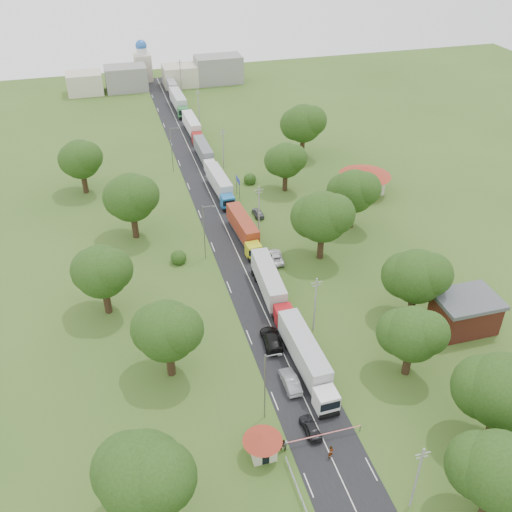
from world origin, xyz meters
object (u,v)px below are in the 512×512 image
object	(u,v)px
info_sign	(238,183)
truck_0	(307,358)
pedestrian_near	(331,452)
car_lane_mid	(290,381)
boom_barrier	(312,437)
guard_booth	(263,442)
car_lane_front	(311,428)

from	to	relation	value
info_sign	truck_0	distance (m)	49.35
truck_0	pedestrian_near	world-z (taller)	truck_0
info_sign	car_lane_mid	bearing A→B (deg)	-96.91
boom_barrier	info_sign	distance (m)	60.39
guard_booth	pedestrian_near	distance (m)	7.59
truck_0	pedestrian_near	xyz separation A→B (m)	(-1.92, -13.19, -1.43)
boom_barrier	pedestrian_near	size ratio (longest dim) A/B	5.16
truck_0	pedestrian_near	distance (m)	13.41
boom_barrier	info_sign	xyz separation A→B (m)	(6.56, 60.00, 2.11)
pedestrian_near	truck_0	bearing A→B (deg)	53.55
truck_0	car_lane_mid	distance (m)	3.71
guard_booth	info_sign	bearing A→B (deg)	78.32
info_sign	car_lane_mid	distance (m)	51.56
car_lane_front	car_lane_mid	size ratio (longest dim) A/B	0.83
guard_booth	truck_0	world-z (taller)	truck_0
car_lane_front	boom_barrier	bearing A→B (deg)	73.91
boom_barrier	truck_0	bearing A→B (deg)	73.68
truck_0	info_sign	bearing A→B (deg)	86.05
guard_booth	truck_0	size ratio (longest dim) A/B	0.28
car_lane_front	car_lane_mid	xyz separation A→B (m)	(0.00, 7.36, 0.12)
car_lane_mid	info_sign	bearing A→B (deg)	-96.91
truck_0	car_lane_front	world-z (taller)	truck_0
car_lane_mid	truck_0	bearing A→B (deg)	-145.65
info_sign	pedestrian_near	size ratio (longest dim) A/B	2.29
car_lane_front	car_lane_mid	bearing A→B (deg)	-92.68
boom_barrier	truck_0	distance (m)	11.31
car_lane_front	pedestrian_near	bearing A→B (deg)	99.92
info_sign	pedestrian_near	world-z (taller)	info_sign
car_lane_front	pedestrian_near	world-z (taller)	pedestrian_near
car_lane_mid	boom_barrier	bearing A→B (deg)	87.70
boom_barrier	pedestrian_near	xyz separation A→B (m)	(1.23, -2.42, 0.00)
guard_booth	car_lane_front	size ratio (longest dim) A/B	1.09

